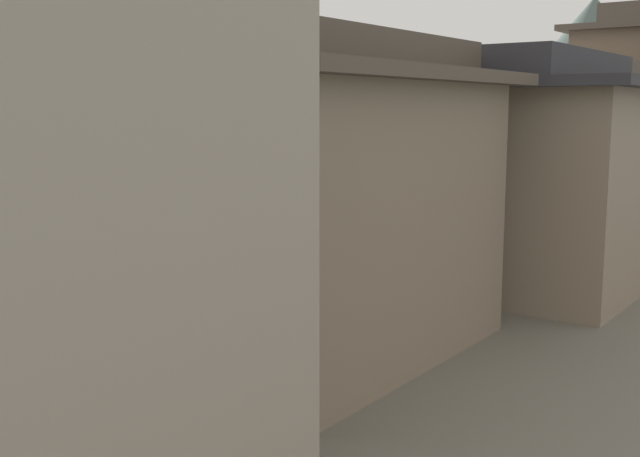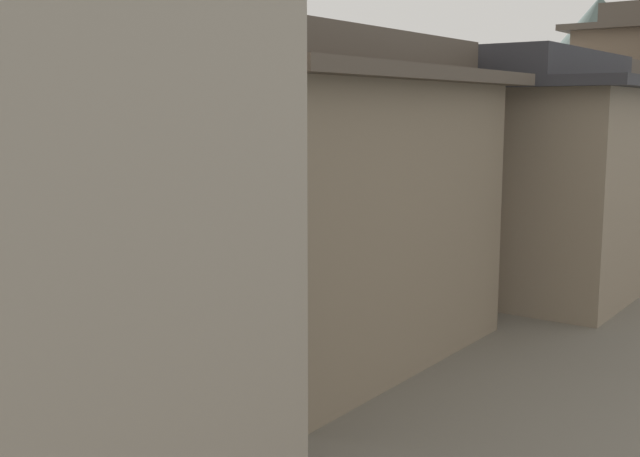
# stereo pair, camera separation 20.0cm
# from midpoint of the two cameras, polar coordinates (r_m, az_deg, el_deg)

# --- Properties ---
(boat_moored_nearest) EXTENTS (1.85, 4.97, 0.76)m
(boat_moored_nearest) POSITION_cam_midpoint_polar(r_m,az_deg,el_deg) (43.30, 16.15, 1.30)
(boat_moored_nearest) COLOR #232326
(boat_moored_nearest) RESTS_ON ground
(boat_moored_second) EXTENTS (1.21, 5.16, 0.53)m
(boat_moored_second) POSITION_cam_midpoint_polar(r_m,az_deg,el_deg) (30.23, 8.00, -1.70)
(boat_moored_second) COLOR brown
(boat_moored_second) RESTS_ON ground
(boat_moored_third) EXTENTS (1.73, 4.00, 0.80)m
(boat_moored_third) POSITION_cam_midpoint_polar(r_m,az_deg,el_deg) (19.28, -11.89, -7.42)
(boat_moored_third) COLOR #232326
(boat_moored_third) RESTS_ON ground
(boat_moored_far) EXTENTS (1.40, 5.33, 0.71)m
(boat_moored_far) POSITION_cam_midpoint_polar(r_m,az_deg,el_deg) (54.49, 21.07, 2.49)
(boat_moored_far) COLOR #423328
(boat_moored_far) RESTS_ON ground
(boat_midriver_upstream) EXTENTS (0.92, 3.63, 0.64)m
(boat_midriver_upstream) POSITION_cam_midpoint_polar(r_m,az_deg,el_deg) (48.41, 18.17, 1.92)
(boat_midriver_upstream) COLOR #33281E
(boat_midriver_upstream) RESTS_ON ground
(boat_upstream_distant) EXTENTS (0.95, 3.73, 0.68)m
(boat_upstream_distant) POSITION_cam_midpoint_polar(r_m,az_deg,el_deg) (23.94, -0.55, -4.19)
(boat_upstream_distant) COLOR brown
(boat_upstream_distant) RESTS_ON ground
(boat_crossing_west) EXTENTS (1.22, 3.83, 0.70)m
(boat_crossing_west) POSITION_cam_midpoint_polar(r_m,az_deg,el_deg) (36.64, 13.58, 0.09)
(boat_crossing_west) COLOR #423328
(boat_crossing_west) RESTS_ON ground
(house_waterfront_second) EXTENTS (5.37, 7.77, 6.14)m
(house_waterfront_second) POSITION_cam_midpoint_polar(r_m,az_deg,el_deg) (14.92, 0.33, 2.09)
(house_waterfront_second) COLOR #7F705B
(house_waterfront_second) RESTS_ON riverbank_right
(house_waterfront_tall) EXTENTS (7.09, 6.51, 6.14)m
(house_waterfront_tall) POSITION_cam_midpoint_polar(r_m,az_deg,el_deg) (21.22, 14.27, 3.80)
(house_waterfront_tall) COLOR gray
(house_waterfront_tall) RESTS_ON riverbank_right
(house_waterfront_narrow) EXTENTS (6.87, 7.60, 6.14)m
(house_waterfront_narrow) POSITION_cam_midpoint_polar(r_m,az_deg,el_deg) (28.58, 19.78, 4.74)
(house_waterfront_narrow) COLOR brown
(house_waterfront_narrow) RESTS_ON riverbank_right
(hill_far_west) EXTENTS (39.90, 39.90, 24.30)m
(hill_far_west) POSITION_cam_midpoint_polar(r_m,az_deg,el_deg) (143.18, 19.14, 10.87)
(hill_far_west) COLOR #4C5B56
(hill_far_west) RESTS_ON ground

